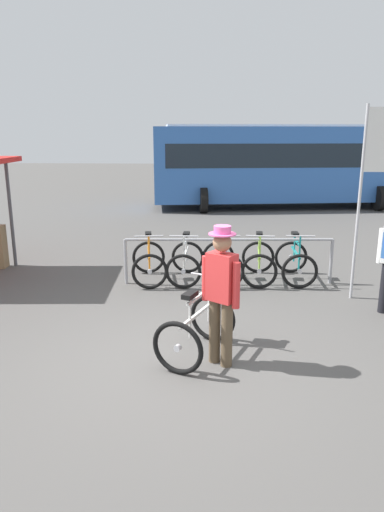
# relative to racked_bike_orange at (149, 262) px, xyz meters

# --- Properties ---
(ground_plane) EXTENTS (80.00, 80.00, 0.00)m
(ground_plane) POSITION_rel_racked_bike_orange_xyz_m (0.81, -3.28, -0.37)
(ground_plane) COLOR #514F4C
(bike_rack_rail) EXTENTS (3.90, 0.31, 0.88)m
(bike_rack_rail) POSITION_rel_racked_bike_orange_xyz_m (1.51, -0.08, 0.32)
(bike_rack_rail) COLOR #99999E
(bike_rack_rail) RESTS_ON ground
(racked_bike_orange) EXTENTS (0.84, 1.19, 0.97)m
(racked_bike_orange) POSITION_rel_racked_bike_orange_xyz_m (0.00, 0.00, 0.00)
(racked_bike_orange) COLOR black
(racked_bike_orange) RESTS_ON ground
(racked_bike_white) EXTENTS (0.67, 1.12, 0.98)m
(racked_bike_white) POSITION_rel_racked_bike_orange_xyz_m (0.70, 0.05, 0.00)
(racked_bike_white) COLOR black
(racked_bike_white) RESTS_ON ground
(racked_bike_blue) EXTENTS (0.82, 1.18, 0.97)m
(racked_bike_blue) POSITION_rel_racked_bike_orange_xyz_m (1.40, 0.09, 0.00)
(racked_bike_blue) COLOR black
(racked_bike_blue) RESTS_ON ground
(racked_bike_lime) EXTENTS (0.72, 1.14, 0.97)m
(racked_bike_lime) POSITION_rel_racked_bike_orange_xyz_m (2.10, 0.14, 0.00)
(racked_bike_lime) COLOR black
(racked_bike_lime) RESTS_ON ground
(racked_bike_teal) EXTENTS (0.67, 1.12, 0.98)m
(racked_bike_teal) POSITION_rel_racked_bike_orange_xyz_m (2.79, 0.18, 0.00)
(racked_bike_teal) COLOR black
(racked_bike_teal) RESTS_ON ground
(featured_bicycle) EXTENTS (1.02, 1.26, 1.09)m
(featured_bicycle) POSITION_rel_racked_bike_orange_xyz_m (1.12, -2.98, 0.12)
(featured_bicycle) COLOR black
(featured_bicycle) RESTS_ON ground
(person_with_featured_bike) EXTENTS (0.45, 0.37, 1.72)m
(person_with_featured_bike) POSITION_rel_racked_bike_orange_xyz_m (1.37, -3.27, 0.58)
(person_with_featured_bike) COLOR brown
(person_with_featured_bike) RESTS_ON ground
(bus_distant) EXTENTS (10.25, 4.32, 3.08)m
(bus_distant) POSITION_rel_racked_bike_orange_xyz_m (3.78, 9.75, 1.37)
(bus_distant) COLOR #3366B7
(bus_distant) RESTS_ON ground
(banner_flag) EXTENTS (0.45, 0.05, 3.20)m
(banner_flag) POSITION_rel_racked_bike_orange_xyz_m (3.75, -0.76, 1.86)
(banner_flag) COLOR #B2B2B7
(banner_flag) RESTS_ON ground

